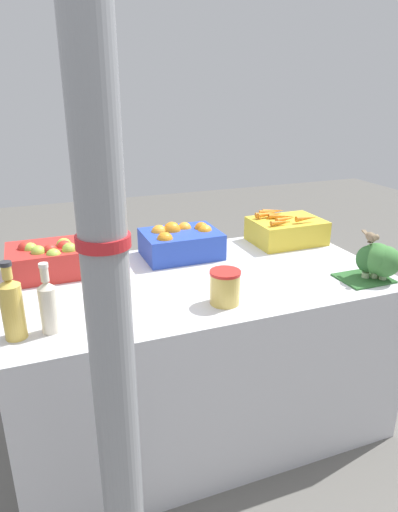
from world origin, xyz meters
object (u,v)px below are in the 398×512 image
at_px(apple_crate, 50,258).
at_px(orange_crate, 181,242).
at_px(broccoli_pile, 377,261).
at_px(juice_bottle_cloudy, 48,304).
at_px(juice_bottle_golden, 12,307).
at_px(sparrow_bird, 372,237).
at_px(pickle_jar, 225,287).
at_px(carrot_crate, 286,230).
at_px(support_pole, 107,284).

height_order(apple_crate, orange_crate, orange_crate).
xyz_separation_m(broccoli_pile, juice_bottle_cloudy, (-1.37, 0.04, 0.01)).
bearing_deg(juice_bottle_golden, orange_crate, 35.13).
relative_size(broccoli_pile, juice_bottle_golden, 0.87).
height_order(orange_crate, juice_bottle_golden, juice_bottle_golden).
height_order(apple_crate, juice_bottle_cloudy, juice_bottle_cloudy).
bearing_deg(sparrow_bird, pickle_jar, -76.95).
bearing_deg(carrot_crate, pickle_jar, -137.61).
bearing_deg(sparrow_bird, carrot_crate, -159.57).
distance_m(apple_crate, sparrow_bird, 1.43).
distance_m(apple_crate, broccoli_pile, 1.46).
bearing_deg(carrot_crate, juice_bottle_golden, -158.37).
bearing_deg(sparrow_bird, juice_bottle_golden, -77.58).
bearing_deg(support_pole, pickle_jar, 40.39).
bearing_deg(support_pole, carrot_crate, 41.49).
relative_size(juice_bottle_cloudy, pickle_jar, 1.87).
distance_m(carrot_crate, broccoli_pile, 0.60).
xyz_separation_m(carrot_crate, sparrow_bird, (0.07, -0.57, 0.12)).
xyz_separation_m(juice_bottle_cloudy, pickle_jar, (0.65, -0.02, -0.04)).
distance_m(apple_crate, carrot_crate, 1.23).
bearing_deg(broccoli_pile, sparrow_bird, 131.69).
bearing_deg(juice_bottle_cloudy, apple_crate, 85.65).
bearing_deg(juice_bottle_golden, sparrow_bird, -0.59).
bearing_deg(orange_crate, juice_bottle_golden, -144.87).
height_order(apple_crate, broccoli_pile, broccoli_pile).
distance_m(apple_crate, juice_bottle_cloudy, 0.55).
relative_size(pickle_jar, sparrow_bird, 1.02).
distance_m(support_pole, broccoli_pile, 1.33).
height_order(broccoli_pile, pickle_jar, broccoli_pile).
xyz_separation_m(orange_crate, pickle_jar, (-0.01, -0.57, -0.01)).
bearing_deg(broccoli_pile, pickle_jar, 177.84).
bearing_deg(juice_bottle_golden, apple_crate, 74.10).
xyz_separation_m(support_pole, apple_crate, (-0.09, 1.00, -0.28)).
bearing_deg(apple_crate, support_pole, -84.78).
bearing_deg(support_pole, orange_crate, 62.06).
bearing_deg(apple_crate, pickle_jar, -42.47).
distance_m(broccoli_pile, juice_bottle_golden, 1.49).
xyz_separation_m(apple_crate, pickle_jar, (0.61, -0.56, -0.01)).
relative_size(broccoli_pile, juice_bottle_cloudy, 0.95).
relative_size(support_pole, sparrow_bird, 16.96).
relative_size(orange_crate, carrot_crate, 1.00).
bearing_deg(pickle_jar, broccoli_pile, -2.16).
relative_size(support_pole, juice_bottle_golden, 8.23).
xyz_separation_m(carrot_crate, broccoli_pile, (0.10, -0.59, 0.02)).
bearing_deg(orange_crate, pickle_jar, -91.47).
distance_m(carrot_crate, juice_bottle_golden, 1.49).
distance_m(broccoli_pile, pickle_jar, 0.72).
bearing_deg(apple_crate, juice_bottle_golden, -105.90).
height_order(carrot_crate, pickle_jar, carrot_crate).
bearing_deg(pickle_jar, juice_bottle_cloudy, 178.63).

